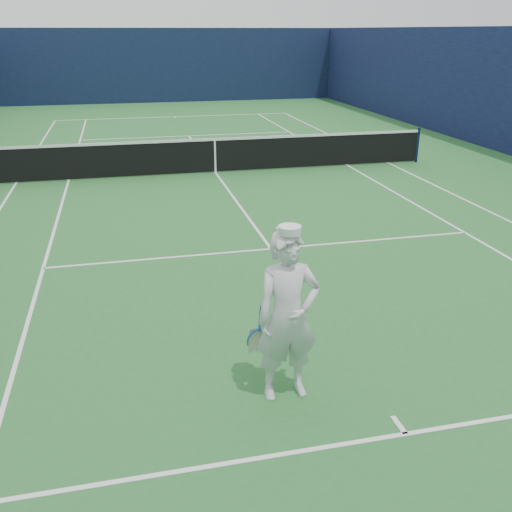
{
  "coord_description": "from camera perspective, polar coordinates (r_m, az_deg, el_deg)",
  "views": [
    {
      "loc": [
        -2.59,
        -16.18,
        3.87
      ],
      "look_at": [
        -1.0,
        -9.41,
        1.11
      ],
      "focal_mm": 40.0,
      "sensor_mm": 36.0,
      "label": 1
    }
  ],
  "objects": [
    {
      "name": "tennis_player",
      "position": [
        6.21,
        3.18,
        -6.06
      ],
      "size": [
        0.8,
        0.5,
        2.02
      ],
      "rotation": [
        0.0,
        0.0,
        0.04
      ],
      "color": "white",
      "rests_on": "ground"
    },
    {
      "name": "court_markings",
      "position": [
        16.83,
        -4.07,
        8.31
      ],
      "size": [
        11.03,
        23.83,
        0.01
      ],
      "color": "white",
      "rests_on": "ground"
    },
    {
      "name": "ground",
      "position": [
        16.84,
        -4.07,
        8.3
      ],
      "size": [
        80.0,
        80.0,
        0.0
      ],
      "primitive_type": "plane",
      "color": "#27682D",
      "rests_on": "ground"
    },
    {
      "name": "windscreen_fence",
      "position": [
        16.49,
        -4.26,
        15.08
      ],
      "size": [
        20.12,
        36.12,
        4.0
      ],
      "color": "#0E1734",
      "rests_on": "ground"
    },
    {
      "name": "tennis_net",
      "position": [
        16.72,
        -4.12,
        10.15
      ],
      "size": [
        12.88,
        0.09,
        1.07
      ],
      "color": "#141E4C",
      "rests_on": "ground"
    }
  ]
}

